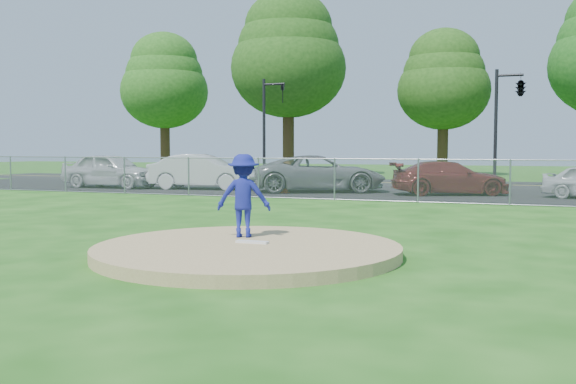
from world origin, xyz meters
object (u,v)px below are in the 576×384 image
object	(u,v)px
pitcher	(244,196)
parked_car_white	(203,172)
tree_left	(288,54)
traffic_cone	(284,184)
traffic_signal_left	(268,120)
parked_car_gray	(320,174)
traffic_signal_center	(518,90)
parked_car_silver	(111,170)
tree_center	(444,79)
tree_far_left	(164,80)
parked_car_darkred	(450,178)

from	to	relation	value
pitcher	parked_car_white	size ratio (longest dim) A/B	0.33
tree_left	traffic_cone	distance (m)	19.08
traffic_signal_left	parked_car_gray	distance (m)	8.24
traffic_signal_center	pitcher	bearing A→B (deg)	-101.88
traffic_signal_left	parked_car_silver	bearing A→B (deg)	-127.16
traffic_cone	parked_car_white	size ratio (longest dim) A/B	0.15
tree_center	parked_car_silver	distance (m)	23.56
tree_center	parked_car_gray	world-z (taller)	tree_center
tree_center	pitcher	bearing A→B (deg)	-89.09
tree_left	parked_car_gray	distance (m)	18.29
tree_center	traffic_signal_center	distance (m)	13.12
traffic_cone	tree_far_left	bearing A→B (deg)	132.89
tree_far_left	tree_left	xyz separation A→B (m)	(11.00, -2.00, 1.18)
traffic_signal_left	traffic_signal_center	world-z (taller)	same
tree_far_left	tree_center	distance (m)	21.03
traffic_signal_center	parked_car_white	distance (m)	15.24
tree_left	traffic_signal_center	bearing A→B (deg)	-31.02
parked_car_darkred	parked_car_silver	bearing A→B (deg)	72.16
tree_left	tree_far_left	bearing A→B (deg)	169.70
traffic_cone	parked_car_darkred	distance (m)	6.73
tree_left	traffic_signal_center	distance (m)	17.84
parked_car_white	parked_car_gray	world-z (taller)	parked_car_white
traffic_signal_center	parked_car_silver	size ratio (longest dim) A/B	1.17
pitcher	tree_center	bearing A→B (deg)	-105.69
tree_center	traffic_cone	distance (m)	20.64
tree_center	parked_car_white	xyz separation A→B (m)	(-8.36, -18.32, -5.66)
traffic_signal_left	parked_car_darkred	distance (m)	12.23
traffic_signal_left	parked_car_silver	size ratio (longest dim) A/B	1.17
tree_center	parked_car_gray	size ratio (longest dim) A/B	1.76
tree_far_left	parked_car_silver	size ratio (longest dim) A/B	2.24
tree_far_left	traffic_cone	distance (m)	25.87
tree_center	traffic_signal_left	xyz separation A→B (m)	(-7.76, -12.00, -3.11)
tree_left	parked_car_white	bearing A→B (deg)	-83.89
parked_car_gray	parked_car_darkred	size ratio (longest dim) A/B	1.21
tree_far_left	traffic_signal_left	bearing A→B (deg)	-39.73
traffic_signal_left	parked_car_gray	world-z (taller)	traffic_signal_left
traffic_signal_left	parked_car_gray	bearing A→B (deg)	-51.06
parked_car_silver	tree_left	bearing A→B (deg)	-9.81
parked_car_gray	parked_car_silver	bearing A→B (deg)	71.04
traffic_signal_center	parked_car_darkred	bearing A→B (deg)	-111.87
tree_center	parked_car_silver	world-z (taller)	tree_center
parked_car_white	tree_left	bearing A→B (deg)	-1.98
tree_left	parked_car_darkred	size ratio (longest dim) A/B	2.70
tree_far_left	traffic_cone	bearing A→B (deg)	-47.11
tree_center	parked_car_gray	xyz separation A→B (m)	(-2.84, -18.09, -5.68)
parked_car_darkred	parked_car_white	bearing A→B (deg)	70.82
tree_left	parked_car_silver	bearing A→B (deg)	-100.57
traffic_signal_left	pitcher	xyz separation A→B (m)	(8.29, -21.13, -2.37)
parked_car_silver	parked_car_darkred	world-z (taller)	parked_car_silver
traffic_cone	parked_car_white	distance (m)	4.50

